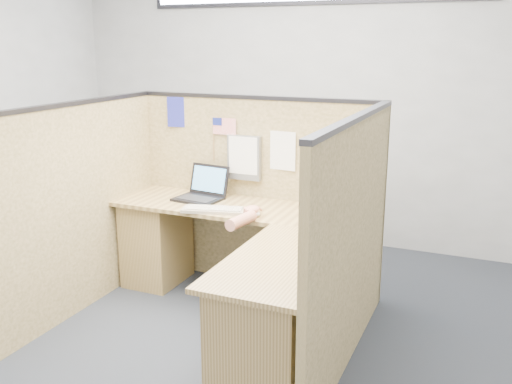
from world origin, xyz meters
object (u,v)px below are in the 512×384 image
at_px(l_desk, 240,270).
at_px(laptop, 202,191).
at_px(keyboard, 214,210).
at_px(mouse, 252,213).

bearing_deg(l_desk, laptop, 138.98).
relative_size(laptop, keyboard, 0.78).
bearing_deg(mouse, l_desk, -93.53).
height_order(l_desk, laptop, laptop).
bearing_deg(l_desk, keyboard, 147.42).
distance_m(l_desk, keyboard, 0.50).
xyz_separation_m(keyboard, mouse, (0.31, 0.00, 0.01)).
distance_m(laptop, mouse, 0.64).
xyz_separation_m(laptop, mouse, (0.56, -0.29, -0.04)).
bearing_deg(keyboard, mouse, -14.45).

